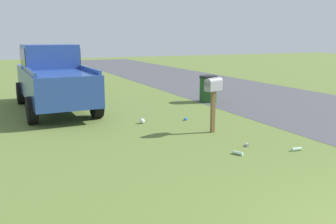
% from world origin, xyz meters
% --- Properties ---
extents(mailbox, '(0.36, 0.53, 1.37)m').
position_xyz_m(mailbox, '(5.94, -0.56, 1.09)').
color(mailbox, brown).
rests_on(mailbox, ground).
extents(pickup_truck, '(5.27, 2.16, 2.09)m').
position_xyz_m(pickup_truck, '(10.68, 2.60, 1.10)').
color(pickup_truck, '#284793').
rests_on(pickup_truck, ground).
extents(trash_bin, '(0.66, 0.66, 0.96)m').
position_xyz_m(trash_bin, '(9.75, -2.71, 0.48)').
color(trash_bin, '#1E4C1E').
rests_on(trash_bin, ground).
extents(litter_can_near_hydrant, '(0.13, 0.09, 0.07)m').
position_xyz_m(litter_can_near_hydrant, '(4.60, -0.61, 0.03)').
color(litter_can_near_hydrant, silver).
rests_on(litter_can_near_hydrant, ground).
extents(litter_can_by_mailbox, '(0.13, 0.14, 0.07)m').
position_xyz_m(litter_can_by_mailbox, '(7.41, -0.57, 0.03)').
color(litter_can_by_mailbox, blue).
rests_on(litter_can_by_mailbox, ground).
extents(litter_bag_midfield_b, '(0.14, 0.14, 0.14)m').
position_xyz_m(litter_bag_midfield_b, '(7.55, 0.70, 0.07)').
color(litter_bag_midfield_b, silver).
rests_on(litter_bag_midfield_b, ground).
extents(litter_bottle_far_scatter, '(0.23, 0.16, 0.07)m').
position_xyz_m(litter_bottle_far_scatter, '(4.21, -0.10, 0.04)').
color(litter_bottle_far_scatter, '#B2D8BF').
rests_on(litter_bottle_far_scatter, ground).
extents(litter_bottle_midfield_a, '(0.10, 0.23, 0.07)m').
position_xyz_m(litter_bottle_midfield_a, '(3.91, -1.37, 0.04)').
color(litter_bottle_midfield_a, '#B2D8BF').
rests_on(litter_bottle_midfield_a, ground).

